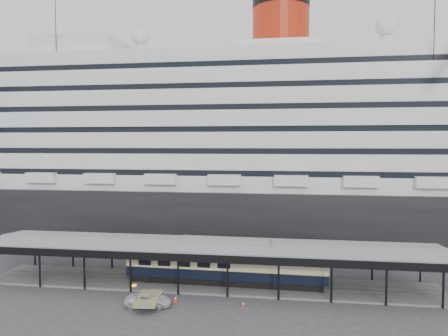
{
  "coord_description": "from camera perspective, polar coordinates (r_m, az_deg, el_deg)",
  "views": [
    {
      "loc": [
        9.8,
        -47.44,
        17.5
      ],
      "look_at": [
        1.41,
        8.0,
        14.35
      ],
      "focal_mm": 35.0,
      "sensor_mm": 36.0,
      "label": 1
    }
  ],
  "objects": [
    {
      "name": "ground",
      "position": [
        51.51,
        -3.01,
        -16.65
      ],
      "size": [
        200.0,
        200.0,
        0.0
      ],
      "primitive_type": "plane",
      "color": "#343436",
      "rests_on": "ground"
    },
    {
      "name": "cruise_ship",
      "position": [
        80.04,
        1.61,
        3.82
      ],
      "size": [
        130.0,
        30.0,
        43.9
      ],
      "color": "black",
      "rests_on": "ground"
    },
    {
      "name": "platform_canopy",
      "position": [
        55.46,
        -1.95,
        -12.63
      ],
      "size": [
        56.0,
        9.18,
        5.3
      ],
      "color": "slate",
      "rests_on": "ground"
    },
    {
      "name": "port_truck",
      "position": [
        49.64,
        -9.83,
        -16.64
      ],
      "size": [
        5.13,
        2.81,
        1.36
      ],
      "primitive_type": "imported",
      "rotation": [
        0.0,
        0.0,
        1.69
      ],
      "color": "silver",
      "rests_on": "ground"
    },
    {
      "name": "pullman_carriage",
      "position": [
        54.98,
        0.23,
        -12.17
      ],
      "size": [
        24.75,
        3.8,
        24.23
      ],
      "rotation": [
        0.0,
        0.0,
        -0.02
      ],
      "color": "black",
      "rests_on": "ground"
    },
    {
      "name": "traffic_cone_left",
      "position": [
        51.28,
        -10.45,
        -16.3
      ],
      "size": [
        0.54,
        0.54,
        0.84
      ],
      "rotation": [
        0.0,
        0.0,
        0.31
      ],
      "color": "red",
      "rests_on": "ground"
    },
    {
      "name": "traffic_cone_mid",
      "position": [
        50.32,
        -6.37,
        -16.66
      ],
      "size": [
        0.48,
        0.48,
        0.83
      ],
      "rotation": [
        0.0,
        0.0,
        -0.15
      ],
      "color": "#F8380D",
      "rests_on": "ground"
    },
    {
      "name": "traffic_cone_right",
      "position": [
        48.83,
        2.53,
        -17.36
      ],
      "size": [
        0.37,
        0.37,
        0.69
      ],
      "rotation": [
        0.0,
        0.0,
        0.03
      ],
      "color": "red",
      "rests_on": "ground"
    }
  ]
}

